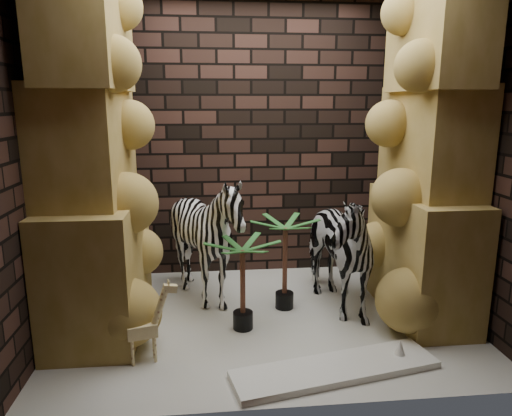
{
  "coord_description": "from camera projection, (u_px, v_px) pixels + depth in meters",
  "views": [
    {
      "loc": [
        -0.47,
        -3.8,
        1.88
      ],
      "look_at": [
        -0.06,
        0.15,
        0.98
      ],
      "focal_mm": 32.58,
      "sensor_mm": 36.0,
      "label": 1
    }
  ],
  "objects": [
    {
      "name": "floor",
      "position": [
        265.0,
        318.0,
        4.15
      ],
      "size": [
        3.5,
        3.5,
        0.0
      ],
      "primitive_type": "plane",
      "color": "silver",
      "rests_on": "ground"
    },
    {
      "name": "wall_back",
      "position": [
        251.0,
        139.0,
        5.03
      ],
      "size": [
        3.5,
        0.0,
        3.5
      ],
      "primitive_type": "plane",
      "rotation": [
        1.57,
        0.0,
        0.0
      ],
      "color": "black",
      "rests_on": "ground"
    },
    {
      "name": "wall_front",
      "position": [
        292.0,
        172.0,
        2.6
      ],
      "size": [
        3.5,
        0.0,
        3.5
      ],
      "primitive_type": "plane",
      "rotation": [
        -1.57,
        0.0,
        0.0
      ],
      "color": "black",
      "rests_on": "ground"
    },
    {
      "name": "wall_left",
      "position": [
        44.0,
        153.0,
        3.64
      ],
      "size": [
        0.0,
        3.0,
        3.0
      ],
      "primitive_type": "plane",
      "rotation": [
        1.57,
        0.0,
        1.57
      ],
      "color": "black",
      "rests_on": "ground"
    },
    {
      "name": "wall_right",
      "position": [
        467.0,
        148.0,
        3.99
      ],
      "size": [
        0.0,
        3.0,
        3.0
      ],
      "primitive_type": "plane",
      "rotation": [
        1.57,
        0.0,
        -1.57
      ],
      "color": "black",
      "rests_on": "ground"
    },
    {
      "name": "rock_pillar_left",
      "position": [
        90.0,
        152.0,
        3.67
      ],
      "size": [
        0.68,
        1.3,
        3.0
      ],
      "primitive_type": null,
      "color": "tan",
      "rests_on": "floor"
    },
    {
      "name": "rock_pillar_right",
      "position": [
        430.0,
        149.0,
        3.96
      ],
      "size": [
        0.58,
        1.25,
        3.0
      ],
      "primitive_type": null,
      "color": "tan",
      "rests_on": "floor"
    },
    {
      "name": "zebra_right",
      "position": [
        330.0,
        238.0,
        4.23
      ],
      "size": [
        0.83,
        1.24,
        1.35
      ],
      "primitive_type": "imported",
      "rotation": [
        0.0,
        0.0,
        0.2
      ],
      "color": "white",
      "rests_on": "floor"
    },
    {
      "name": "zebra_left",
      "position": [
        207.0,
        245.0,
        4.35
      ],
      "size": [
        1.37,
        1.53,
        1.15
      ],
      "primitive_type": "imported",
      "rotation": [
        0.0,
        0.0,
        -0.32
      ],
      "color": "white",
      "rests_on": "floor"
    },
    {
      "name": "giraffe_toy",
      "position": [
        142.0,
        322.0,
        3.39
      ],
      "size": [
        0.34,
        0.18,
        0.63
      ],
      "primitive_type": null,
      "rotation": [
        0.0,
        0.0,
        0.23
      ],
      "color": "#F2DC96",
      "rests_on": "floor"
    },
    {
      "name": "palm_front",
      "position": [
        285.0,
        263.0,
        4.27
      ],
      "size": [
        0.36,
        0.36,
        0.87
      ],
      "primitive_type": null,
      "color": "#205C25",
      "rests_on": "floor"
    },
    {
      "name": "palm_back",
      "position": [
        243.0,
        285.0,
        3.88
      ],
      "size": [
        0.36,
        0.36,
        0.8
      ],
      "primitive_type": null,
      "color": "#205C25",
      "rests_on": "floor"
    },
    {
      "name": "surfboard",
      "position": [
        336.0,
        369.0,
        3.31
      ],
      "size": [
        1.55,
        0.67,
        0.05
      ],
      "primitive_type": "cube",
      "rotation": [
        0.0,
        0.0,
        0.21
      ],
      "color": "white",
      "rests_on": "floor"
    }
  ]
}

